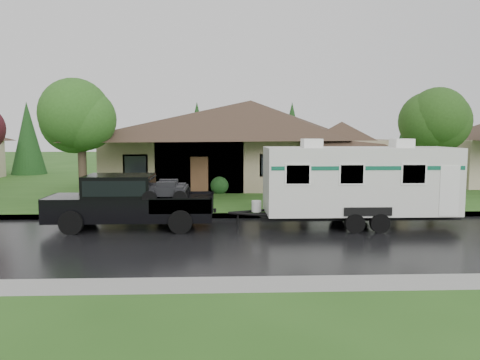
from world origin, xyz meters
The scene contains 10 objects.
ground centered at (0.00, 0.00, 0.00)m, with size 140.00×140.00×0.00m, color #2A561B.
road centered at (0.00, -2.00, 0.01)m, with size 140.00×8.00×0.01m, color black.
curb centered at (0.00, 2.25, 0.07)m, with size 140.00×0.50×0.15m, color gray.
lawn centered at (0.00, 15.00, 0.07)m, with size 140.00×26.00×0.15m, color #2A561B.
house_main centered at (2.29, 13.84, 3.59)m, with size 19.44×10.80×6.90m.
tree_left_green centered at (-6.81, 5.65, 4.26)m, with size 3.58×3.58×5.93m.
tree_right_green centered at (12.24, 8.96, 4.37)m, with size 3.68×3.68×6.09m.
shrub_row centered at (2.00, 9.30, 0.65)m, with size 13.60×1.00×1.00m.
pickup_truck centered at (-3.53, 0.15, 1.10)m, with size 6.14×2.33×2.05m.
travel_trailer centered at (5.28, 0.15, 1.80)m, with size 7.57×2.66×3.40m.
Camera 1 is at (-0.00, -17.52, 3.66)m, focal length 35.00 mm.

